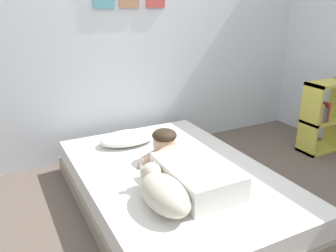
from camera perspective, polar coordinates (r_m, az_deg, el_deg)
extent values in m
plane|color=#66564C|center=(2.71, 7.04, -15.16)|extent=(12.25, 12.25, 0.00)
cube|color=silver|center=(3.60, -6.40, 15.11)|extent=(4.13, 0.10, 2.50)
cube|color=gray|center=(2.85, 1.07, -11.37)|extent=(1.39, 2.05, 0.14)
cube|color=white|center=(2.78, 1.09, -8.74)|extent=(1.35, 1.99, 0.16)
ellipsoid|color=white|center=(3.22, -6.50, -1.93)|extent=(0.52, 0.32, 0.11)
cube|color=white|center=(2.48, 4.68, -8.09)|extent=(0.42, 0.64, 0.18)
ellipsoid|color=#D8AD8E|center=(2.73, 0.93, -4.74)|extent=(0.32, 0.20, 0.16)
sphere|color=#D8AD8E|center=(2.85, -0.59, -2.81)|extent=(0.19, 0.19, 0.19)
ellipsoid|color=#332619|center=(2.82, -0.59, -1.50)|extent=(0.20, 0.20, 0.10)
cylinder|color=#D8AD8E|center=(2.82, -2.22, -4.62)|extent=(0.23, 0.07, 0.14)
cylinder|color=#D8AD8E|center=(2.90, 1.37, -3.86)|extent=(0.23, 0.07, 0.14)
ellipsoid|color=beige|center=(2.25, -0.51, -10.96)|extent=(0.26, 0.48, 0.20)
sphere|color=beige|center=(2.45, -2.75, -7.61)|extent=(0.15, 0.15, 0.15)
cone|color=#A79F8E|center=(2.41, -4.61, -6.31)|extent=(0.05, 0.05, 0.05)
cone|color=#A79F8E|center=(2.44, -2.44, -5.84)|extent=(0.05, 0.05, 0.05)
cylinder|color=teal|center=(3.04, 0.14, -3.53)|extent=(0.09, 0.09, 0.07)
torus|color=teal|center=(3.07, 1.08, -3.33)|extent=(0.05, 0.01, 0.05)
cube|color=black|center=(2.68, 2.81, -7.84)|extent=(0.07, 0.14, 0.01)
cube|color=#D8CC4C|center=(3.88, 21.85, 0.90)|extent=(0.03, 0.24, 0.75)
cube|color=#D8CC4C|center=(4.16, 23.14, -3.36)|extent=(0.45, 0.24, 0.03)
cube|color=#D8CC4C|center=(4.05, 23.76, 0.83)|extent=(0.45, 0.24, 0.03)
cube|color=#D8CC4C|center=(3.95, 24.56, 6.28)|extent=(0.45, 0.24, 0.03)
cube|color=#3866A5|center=(3.89, 22.20, 1.61)|extent=(0.02, 0.17, 0.14)
cube|color=gold|center=(3.90, 22.57, 2.12)|extent=(0.03, 0.20, 0.20)
cube|color=#724C8C|center=(3.94, 22.92, 1.97)|extent=(0.03, 0.18, 0.17)
cube|color=#3F8C59|center=(3.96, 23.18, 1.88)|extent=(0.03, 0.17, 0.15)
cube|color=#B23833|center=(3.98, 23.51, 2.30)|extent=(0.02, 0.19, 0.20)
cube|color=#4C4C51|center=(4.01, 23.78, 2.07)|extent=(0.03, 0.15, 0.16)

